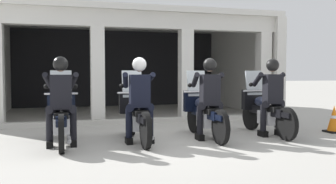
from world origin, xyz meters
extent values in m
plane|color=#A8A59E|center=(0.00, 3.00, 0.00)|extent=(80.00, 80.00, 0.00)
cube|color=black|center=(0.05, 7.66, 1.46)|extent=(8.31, 0.24, 2.93)
cube|color=silver|center=(0.05, 2.94, 2.71)|extent=(8.31, 0.36, 0.44)
cube|color=silver|center=(0.05, 5.23, 3.01)|extent=(8.31, 5.27, 0.16)
cube|color=silver|center=(4.11, 5.23, 1.46)|extent=(0.30, 5.27, 2.93)
cube|color=silver|center=(-1.16, 2.94, 1.24)|extent=(0.35, 0.36, 2.49)
cube|color=silver|center=(1.27, 2.94, 1.24)|extent=(0.35, 0.36, 2.49)
cube|color=silver|center=(3.71, 2.94, 1.24)|extent=(0.35, 0.36, 2.49)
cube|color=#B7B5AD|center=(0.05, 2.44, 0.06)|extent=(7.91, 0.24, 0.12)
cylinder|color=black|center=(-2.07, 0.72, 0.32)|extent=(0.09, 0.64, 0.64)
cylinder|color=black|center=(-2.07, -0.68, 0.32)|extent=(0.09, 0.64, 0.64)
cube|color=black|center=(-2.07, 0.72, 0.53)|extent=(0.14, 0.44, 0.08)
cube|color=silver|center=(-2.07, -0.03, 0.37)|extent=(0.28, 0.44, 0.28)
cube|color=black|center=(-2.07, 0.02, 0.50)|extent=(0.18, 1.24, 0.16)
ellipsoid|color=#B2B2B7|center=(-2.07, 0.24, 0.68)|extent=(0.26, 0.48, 0.22)
cube|color=black|center=(-2.07, -0.16, 0.57)|extent=(0.24, 0.52, 0.10)
cube|color=black|center=(-2.07, -0.62, 0.50)|extent=(0.16, 0.48, 0.10)
cylinder|color=silver|center=(-2.07, 0.66, 0.56)|extent=(0.05, 0.24, 0.53)
cube|color=black|center=(-2.07, 0.60, 0.70)|extent=(0.52, 0.16, 0.44)
sphere|color=silver|center=(-2.07, 0.70, 0.72)|extent=(0.18, 0.18, 0.18)
cube|color=silver|center=(-2.07, 0.58, 1.07)|extent=(0.40, 0.14, 0.54)
cylinder|color=silver|center=(-2.07, 0.50, 0.90)|extent=(0.62, 0.04, 0.04)
cylinder|color=silver|center=(-1.95, -0.38, 0.18)|extent=(0.07, 0.55, 0.07)
cube|color=black|center=(-2.07, -0.18, 0.97)|extent=(0.36, 0.22, 0.60)
cube|color=#591414|center=(-2.07, -0.06, 0.99)|extent=(0.05, 0.02, 0.32)
sphere|color=tan|center=(-2.07, -0.16, 1.43)|extent=(0.21, 0.21, 0.21)
sphere|color=black|center=(-2.07, -0.16, 1.46)|extent=(0.26, 0.26, 0.26)
cylinder|color=black|center=(-1.93, -0.16, 0.66)|extent=(0.26, 0.29, 0.17)
cylinder|color=black|center=(-1.87, -0.16, 0.39)|extent=(0.12, 0.12, 0.53)
cube|color=black|center=(-1.87, -0.15, 0.06)|extent=(0.11, 0.26, 0.12)
cylinder|color=black|center=(-2.21, -0.16, 0.66)|extent=(0.26, 0.29, 0.17)
cylinder|color=black|center=(-2.27, -0.16, 0.39)|extent=(0.12, 0.12, 0.53)
cube|color=black|center=(-2.27, -0.15, 0.06)|extent=(0.11, 0.26, 0.12)
cylinder|color=black|center=(-1.85, 0.05, 1.16)|extent=(0.19, 0.48, 0.31)
sphere|color=black|center=(-1.81, 0.26, 1.05)|extent=(0.09, 0.09, 0.09)
cylinder|color=black|center=(-2.29, 0.05, 1.16)|extent=(0.19, 0.48, 0.31)
sphere|color=black|center=(-2.33, 0.26, 1.05)|extent=(0.09, 0.09, 0.09)
cylinder|color=black|center=(-0.69, 0.67, 0.32)|extent=(0.09, 0.64, 0.64)
cylinder|color=black|center=(-0.69, -0.73, 0.32)|extent=(0.09, 0.64, 0.64)
cube|color=black|center=(-0.69, 0.67, 0.53)|extent=(0.14, 0.44, 0.08)
cube|color=silver|center=(-0.69, -0.08, 0.37)|extent=(0.28, 0.44, 0.28)
cube|color=black|center=(-0.69, -0.03, 0.50)|extent=(0.18, 1.24, 0.16)
ellipsoid|color=#B2B2B7|center=(-0.69, 0.19, 0.68)|extent=(0.26, 0.48, 0.22)
cube|color=black|center=(-0.69, -0.21, 0.57)|extent=(0.24, 0.52, 0.10)
cube|color=black|center=(-0.69, -0.67, 0.50)|extent=(0.16, 0.48, 0.10)
cylinder|color=silver|center=(-0.69, 0.61, 0.56)|extent=(0.05, 0.24, 0.53)
cube|color=black|center=(-0.69, 0.55, 0.70)|extent=(0.52, 0.16, 0.44)
sphere|color=silver|center=(-0.69, 0.65, 0.72)|extent=(0.18, 0.18, 0.18)
cube|color=silver|center=(-0.69, 0.53, 1.07)|extent=(0.40, 0.14, 0.54)
cylinder|color=silver|center=(-0.69, 0.45, 0.90)|extent=(0.62, 0.04, 0.04)
cylinder|color=silver|center=(-0.57, -0.43, 0.18)|extent=(0.07, 0.55, 0.07)
cube|color=black|center=(-0.69, -0.23, 0.97)|extent=(0.36, 0.22, 0.60)
cube|color=black|center=(-0.69, -0.11, 0.99)|extent=(0.05, 0.02, 0.32)
sphere|color=tan|center=(-0.69, -0.21, 1.43)|extent=(0.21, 0.21, 0.21)
sphere|color=silver|center=(-0.69, -0.21, 1.46)|extent=(0.26, 0.26, 0.26)
cylinder|color=black|center=(-0.55, -0.21, 0.66)|extent=(0.26, 0.29, 0.17)
cylinder|color=black|center=(-0.49, -0.21, 0.39)|extent=(0.12, 0.12, 0.53)
cube|color=black|center=(-0.49, -0.20, 0.06)|extent=(0.11, 0.26, 0.12)
cylinder|color=black|center=(-0.83, -0.21, 0.66)|extent=(0.26, 0.29, 0.17)
cylinder|color=black|center=(-0.89, -0.21, 0.39)|extent=(0.12, 0.12, 0.53)
cube|color=black|center=(-0.89, -0.20, 0.06)|extent=(0.11, 0.26, 0.12)
cylinder|color=black|center=(-0.47, 0.00, 1.16)|extent=(0.19, 0.48, 0.31)
sphere|color=black|center=(-0.43, 0.21, 1.05)|extent=(0.09, 0.09, 0.09)
cylinder|color=black|center=(-0.91, 0.00, 1.16)|extent=(0.19, 0.48, 0.31)
sphere|color=black|center=(-0.95, 0.21, 1.05)|extent=(0.09, 0.09, 0.09)
cylinder|color=black|center=(0.69, 0.66, 0.32)|extent=(0.09, 0.64, 0.64)
cylinder|color=black|center=(0.69, -0.74, 0.32)|extent=(0.09, 0.64, 0.64)
cube|color=black|center=(0.69, 0.66, 0.53)|extent=(0.14, 0.44, 0.08)
cube|color=silver|center=(0.69, -0.09, 0.37)|extent=(0.28, 0.44, 0.28)
cube|color=black|center=(0.69, -0.04, 0.50)|extent=(0.18, 1.24, 0.16)
ellipsoid|color=#1E2338|center=(0.69, 0.18, 0.68)|extent=(0.26, 0.48, 0.22)
cube|color=black|center=(0.69, -0.22, 0.57)|extent=(0.24, 0.52, 0.10)
cube|color=black|center=(0.69, -0.68, 0.50)|extent=(0.16, 0.48, 0.10)
cylinder|color=silver|center=(0.69, 0.60, 0.56)|extent=(0.05, 0.24, 0.53)
cube|color=black|center=(0.69, 0.54, 0.70)|extent=(0.52, 0.16, 0.44)
sphere|color=silver|center=(0.69, 0.64, 0.72)|extent=(0.18, 0.18, 0.18)
cube|color=silver|center=(0.69, 0.52, 1.07)|extent=(0.40, 0.14, 0.54)
cylinder|color=silver|center=(0.69, 0.44, 0.90)|extent=(0.62, 0.04, 0.04)
cylinder|color=silver|center=(0.81, -0.44, 0.18)|extent=(0.07, 0.55, 0.07)
cube|color=black|center=(0.69, -0.24, 0.97)|extent=(0.36, 0.22, 0.60)
cube|color=#591414|center=(0.69, -0.12, 0.99)|extent=(0.05, 0.02, 0.32)
sphere|color=tan|center=(0.69, -0.22, 1.43)|extent=(0.21, 0.21, 0.21)
sphere|color=black|center=(0.69, -0.22, 1.46)|extent=(0.26, 0.26, 0.26)
cylinder|color=black|center=(0.83, -0.22, 0.66)|extent=(0.26, 0.29, 0.17)
cylinder|color=black|center=(0.89, -0.22, 0.39)|extent=(0.12, 0.12, 0.53)
cube|color=black|center=(0.89, -0.21, 0.06)|extent=(0.11, 0.26, 0.12)
cylinder|color=black|center=(0.55, -0.22, 0.66)|extent=(0.26, 0.29, 0.17)
cylinder|color=black|center=(0.49, -0.22, 0.39)|extent=(0.12, 0.12, 0.53)
cube|color=black|center=(0.49, -0.21, 0.06)|extent=(0.11, 0.26, 0.12)
cylinder|color=black|center=(0.91, -0.01, 1.16)|extent=(0.19, 0.48, 0.31)
sphere|color=black|center=(0.95, 0.20, 1.05)|extent=(0.09, 0.09, 0.09)
cylinder|color=black|center=(0.47, -0.01, 1.16)|extent=(0.19, 0.48, 0.31)
sphere|color=black|center=(0.43, 0.20, 1.05)|extent=(0.09, 0.09, 0.09)
cylinder|color=black|center=(2.07, 0.68, 0.32)|extent=(0.09, 0.64, 0.64)
cylinder|color=black|center=(2.07, -0.72, 0.32)|extent=(0.09, 0.64, 0.64)
cube|color=black|center=(2.07, 0.68, 0.53)|extent=(0.14, 0.44, 0.08)
cube|color=silver|center=(2.07, -0.07, 0.37)|extent=(0.28, 0.44, 0.28)
cube|color=black|center=(2.07, -0.02, 0.50)|extent=(0.18, 1.24, 0.16)
ellipsoid|color=#1E2338|center=(2.07, 0.20, 0.68)|extent=(0.26, 0.48, 0.22)
cube|color=black|center=(2.07, -0.20, 0.57)|extent=(0.24, 0.52, 0.10)
cube|color=black|center=(2.07, -0.66, 0.50)|extent=(0.16, 0.48, 0.10)
cylinder|color=silver|center=(2.07, 0.62, 0.56)|extent=(0.05, 0.24, 0.53)
cube|color=black|center=(2.07, 0.56, 0.70)|extent=(0.52, 0.16, 0.44)
sphere|color=silver|center=(2.07, 0.66, 0.72)|extent=(0.18, 0.18, 0.18)
cube|color=silver|center=(2.07, 0.54, 1.07)|extent=(0.40, 0.14, 0.54)
cylinder|color=silver|center=(2.07, 0.46, 0.90)|extent=(0.62, 0.04, 0.04)
cylinder|color=silver|center=(2.19, -0.42, 0.18)|extent=(0.07, 0.55, 0.07)
cube|color=black|center=(2.07, -0.22, 0.97)|extent=(0.36, 0.22, 0.60)
cube|color=#14193F|center=(2.07, -0.10, 0.99)|extent=(0.05, 0.02, 0.32)
sphere|color=tan|center=(2.07, -0.20, 1.43)|extent=(0.21, 0.21, 0.21)
sphere|color=black|center=(2.07, -0.20, 1.46)|extent=(0.26, 0.26, 0.26)
cylinder|color=black|center=(2.21, -0.20, 0.66)|extent=(0.26, 0.29, 0.17)
cylinder|color=black|center=(2.27, -0.20, 0.39)|extent=(0.12, 0.12, 0.53)
cube|color=black|center=(2.27, -0.19, 0.06)|extent=(0.11, 0.26, 0.12)
cylinder|color=black|center=(1.93, -0.20, 0.66)|extent=(0.26, 0.29, 0.17)
cylinder|color=black|center=(1.87, -0.20, 0.39)|extent=(0.12, 0.12, 0.53)
cube|color=black|center=(1.87, -0.19, 0.06)|extent=(0.11, 0.26, 0.12)
cylinder|color=black|center=(2.29, 0.01, 1.16)|extent=(0.19, 0.48, 0.31)
sphere|color=black|center=(2.33, 0.22, 1.05)|extent=(0.09, 0.09, 0.09)
cylinder|color=black|center=(1.85, 0.01, 1.16)|extent=(0.19, 0.48, 0.31)
sphere|color=black|center=(1.81, 0.22, 1.05)|extent=(0.09, 0.09, 0.09)
cube|color=black|center=(3.64, -0.16, 0.02)|extent=(0.34, 0.34, 0.04)
cone|color=orange|center=(3.64, -0.16, 0.32)|extent=(0.28, 0.28, 0.55)
cylinder|color=white|center=(3.64, -0.16, 0.34)|extent=(0.17, 0.17, 0.06)
camera|label=1|loc=(-2.04, -6.81, 1.31)|focal=39.28mm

